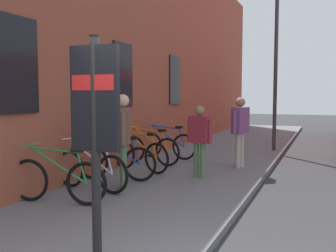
# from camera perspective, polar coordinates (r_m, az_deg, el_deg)

# --- Properties ---
(ground) EXTENTS (60.00, 60.00, 0.00)m
(ground) POSITION_cam_1_polar(r_m,az_deg,el_deg) (9.03, 20.97, -7.82)
(ground) COLOR #2D2D30
(sidewalk_pavement) EXTENTS (24.00, 3.50, 0.12)m
(sidewalk_pavement) POSITION_cam_1_polar(r_m,az_deg,el_deg) (11.37, 7.27, -4.69)
(sidewalk_pavement) COLOR slate
(sidewalk_pavement) RESTS_ON ground
(station_facade) EXTENTS (22.00, 0.65, 7.13)m
(station_facade) POSITION_cam_1_polar(r_m,az_deg,el_deg) (12.94, -0.34, 12.05)
(station_facade) COLOR brown
(station_facade) RESTS_ON ground
(bicycle_leaning_wall) EXTENTS (0.48, 1.76, 0.97)m
(bicycle_leaning_wall) POSITION_cam_1_polar(r_m,az_deg,el_deg) (6.53, -16.31, -7.84)
(bicycle_leaning_wall) COLOR black
(bicycle_leaning_wall) RESTS_ON sidewalk_pavement
(bicycle_under_window) EXTENTS (0.48, 1.76, 0.97)m
(bicycle_under_window) POSITION_cam_1_polar(r_m,az_deg,el_deg) (7.25, -11.57, -6.51)
(bicycle_under_window) COLOR black
(bicycle_under_window) RESTS_ON sidewalk_pavement
(bicycle_by_door) EXTENTS (0.52, 1.75, 0.97)m
(bicycle_by_door) POSITION_cam_1_polar(r_m,az_deg,el_deg) (8.02, -7.85, -5.39)
(bicycle_by_door) COLOR black
(bicycle_by_door) RESTS_ON sidewalk_pavement
(bicycle_mid_rack) EXTENTS (0.65, 1.71, 0.97)m
(bicycle_mid_rack) POSITION_cam_1_polar(r_m,az_deg,el_deg) (8.89, -4.25, -4.36)
(bicycle_mid_rack) COLOR black
(bicycle_mid_rack) RESTS_ON sidewalk_pavement
(bicycle_far_end) EXTENTS (0.48, 1.76, 0.97)m
(bicycle_far_end) POSITION_cam_1_polar(r_m,az_deg,el_deg) (9.76, -2.70, -3.54)
(bicycle_far_end) COLOR black
(bicycle_far_end) RESTS_ON sidewalk_pavement
(bicycle_end_of_row) EXTENTS (0.48, 1.77, 0.97)m
(bicycle_end_of_row) POSITION_cam_1_polar(r_m,az_deg,el_deg) (10.65, -0.10, -2.85)
(bicycle_end_of_row) COLOR black
(bicycle_end_of_row) RESTS_ON sidewalk_pavement
(transit_info_sign) EXTENTS (0.11, 0.55, 2.40)m
(transit_info_sign) POSITION_cam_1_polar(r_m,az_deg,el_deg) (4.02, -10.94, 1.92)
(transit_info_sign) COLOR black
(transit_info_sign) RESTS_ON sidewalk_pavement
(pedestrian_near_bus) EXTENTS (0.31, 0.58, 1.56)m
(pedestrian_near_bus) POSITION_cam_1_polar(r_m,az_deg,el_deg) (8.17, 4.78, -1.19)
(pedestrian_near_bus) COLOR #4C724C
(pedestrian_near_bus) RESTS_ON sidewalk_pavement
(pedestrian_by_facade) EXTENTS (0.60, 0.48, 1.80)m
(pedestrian_by_facade) POSITION_cam_1_polar(r_m,az_deg,el_deg) (7.19, -6.79, -0.82)
(pedestrian_by_facade) COLOR #4C724C
(pedestrian_by_facade) RESTS_ON sidewalk_pavement
(pedestrian_crossing_street) EXTENTS (0.63, 0.38, 1.73)m
(pedestrian_crossing_street) POSITION_cam_1_polar(r_m,az_deg,el_deg) (9.43, 10.82, 0.17)
(pedestrian_crossing_street) COLOR #B2A599
(pedestrian_crossing_street) RESTS_ON sidewalk_pavement
(street_lamp) EXTENTS (0.28, 0.28, 5.52)m
(street_lamp) POSITION_cam_1_polar(r_m,az_deg,el_deg) (12.73, 15.99, 11.11)
(street_lamp) COLOR #333338
(street_lamp) RESTS_ON sidewalk_pavement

